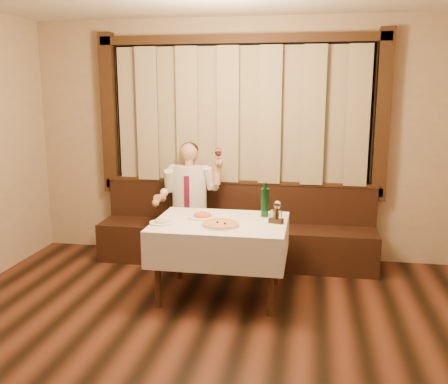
% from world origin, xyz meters
% --- Properties ---
extents(room, '(5.01, 6.01, 2.81)m').
position_xyz_m(room, '(-0.00, 0.97, 1.50)').
color(room, black).
rests_on(room, ground).
extents(banquette, '(3.20, 0.61, 0.94)m').
position_xyz_m(banquette, '(0.00, 2.72, 0.31)').
color(banquette, black).
rests_on(banquette, ground).
extents(dining_table, '(1.27, 0.97, 0.76)m').
position_xyz_m(dining_table, '(0.00, 1.70, 0.65)').
color(dining_table, black).
rests_on(dining_table, ground).
extents(pizza, '(0.36, 0.36, 0.04)m').
position_xyz_m(pizza, '(0.03, 1.53, 0.77)').
color(pizza, white).
rests_on(pizza, dining_table).
extents(pasta_red, '(0.29, 0.29, 0.10)m').
position_xyz_m(pasta_red, '(-0.20, 1.79, 0.80)').
color(pasta_red, white).
rests_on(pasta_red, dining_table).
extents(pasta_cream, '(0.23, 0.23, 0.08)m').
position_xyz_m(pasta_cream, '(-0.53, 1.52, 0.79)').
color(pasta_cream, white).
rests_on(pasta_cream, dining_table).
extents(green_bottle, '(0.08, 0.08, 0.35)m').
position_xyz_m(green_bottle, '(0.40, 1.94, 0.91)').
color(green_bottle, '#104B21').
rests_on(green_bottle, dining_table).
extents(table_wine_glass, '(0.07, 0.07, 0.19)m').
position_xyz_m(table_wine_glass, '(0.53, 1.85, 0.90)').
color(table_wine_glass, white).
rests_on(table_wine_glass, dining_table).
extents(cruet_caddy, '(0.15, 0.10, 0.14)m').
position_xyz_m(cruet_caddy, '(0.53, 1.72, 0.81)').
color(cruet_caddy, black).
rests_on(cruet_caddy, dining_table).
extents(seated_man, '(0.76, 0.57, 1.39)m').
position_xyz_m(seated_man, '(-0.55, 2.63, 0.81)').
color(seated_man, black).
rests_on(seated_man, ground).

